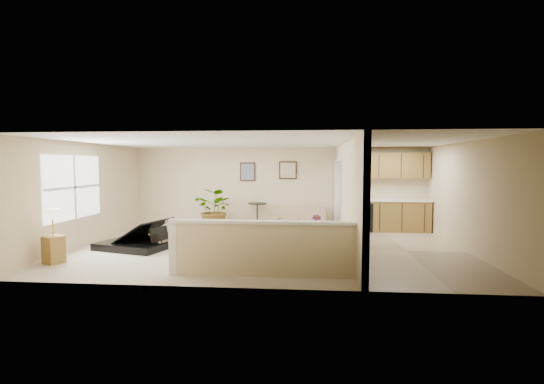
# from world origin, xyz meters

# --- Properties ---
(floor) EXTENTS (9.00, 9.00, 0.00)m
(floor) POSITION_xyz_m (0.00, 0.00, 0.00)
(floor) COLOR tan
(floor) RESTS_ON ground
(back_wall) EXTENTS (9.00, 0.04, 2.50)m
(back_wall) POSITION_xyz_m (0.00, 3.00, 1.25)
(back_wall) COLOR #CEB88C
(back_wall) RESTS_ON floor
(front_wall) EXTENTS (9.00, 0.04, 2.50)m
(front_wall) POSITION_xyz_m (0.00, -3.00, 1.25)
(front_wall) COLOR #CEB88C
(front_wall) RESTS_ON floor
(left_wall) EXTENTS (0.04, 6.00, 2.50)m
(left_wall) POSITION_xyz_m (-4.50, 0.00, 1.25)
(left_wall) COLOR #CEB88C
(left_wall) RESTS_ON floor
(right_wall) EXTENTS (0.04, 6.00, 2.50)m
(right_wall) POSITION_xyz_m (4.50, 0.00, 1.25)
(right_wall) COLOR #CEB88C
(right_wall) RESTS_ON floor
(ceiling) EXTENTS (9.00, 6.00, 0.04)m
(ceiling) POSITION_xyz_m (0.00, 0.00, 2.50)
(ceiling) COLOR silver
(ceiling) RESTS_ON back_wall
(kitchen_vinyl) EXTENTS (2.70, 6.00, 0.01)m
(kitchen_vinyl) POSITION_xyz_m (3.15, 0.00, 0.00)
(kitchen_vinyl) COLOR tan
(kitchen_vinyl) RESTS_ON floor
(interior_partition) EXTENTS (0.18, 5.99, 2.50)m
(interior_partition) POSITION_xyz_m (1.80, 0.25, 1.22)
(interior_partition) COLOR #CEB88C
(interior_partition) RESTS_ON floor
(pony_half_wall) EXTENTS (3.42, 0.22, 1.00)m
(pony_half_wall) POSITION_xyz_m (0.08, -2.30, 0.52)
(pony_half_wall) COLOR #CEB88C
(pony_half_wall) RESTS_ON floor
(left_window) EXTENTS (0.05, 2.15, 1.45)m
(left_window) POSITION_xyz_m (-4.49, -0.50, 1.45)
(left_window) COLOR white
(left_window) RESTS_ON left_wall
(wall_art_left) EXTENTS (0.48, 0.04, 0.58)m
(wall_art_left) POSITION_xyz_m (-0.95, 2.97, 1.75)
(wall_art_left) COLOR #312112
(wall_art_left) RESTS_ON back_wall
(wall_mirror) EXTENTS (0.55, 0.04, 0.55)m
(wall_mirror) POSITION_xyz_m (0.30, 2.97, 1.80)
(wall_mirror) COLOR #312112
(wall_mirror) RESTS_ON back_wall
(kitchen_cabinets) EXTENTS (2.36, 0.65, 2.33)m
(kitchen_cabinets) POSITION_xyz_m (3.19, 2.73, 0.87)
(kitchen_cabinets) COLOR olive
(kitchen_cabinets) RESTS_ON floor
(piano) EXTENTS (2.15, 2.15, 1.51)m
(piano) POSITION_xyz_m (-3.15, -0.02, 0.63)
(piano) COLOR black
(piano) RESTS_ON floor
(piano_bench) EXTENTS (0.46, 0.84, 0.55)m
(piano_bench) POSITION_xyz_m (-1.42, -0.36, 0.27)
(piano_bench) COLOR black
(piano_bench) RESTS_ON floor
(loveseat) EXTENTS (1.71, 1.14, 0.89)m
(loveseat) POSITION_xyz_m (0.64, 2.54, 0.34)
(loveseat) COLOR tan
(loveseat) RESTS_ON floor
(accent_table) EXTENTS (0.56, 0.56, 0.81)m
(accent_table) POSITION_xyz_m (-0.61, 2.65, 0.52)
(accent_table) COLOR black
(accent_table) RESTS_ON floor
(palm_plant) EXTENTS (1.44, 1.36, 1.29)m
(palm_plant) POSITION_xyz_m (-1.80, 2.24, 0.63)
(palm_plant) COLOR black
(palm_plant) RESTS_ON floor
(small_plant) EXTENTS (0.30, 0.30, 0.53)m
(small_plant) POSITION_xyz_m (1.16, 2.17, 0.23)
(small_plant) COLOR black
(small_plant) RESTS_ON floor
(lamp_stand) EXTENTS (0.43, 0.43, 1.10)m
(lamp_stand) POSITION_xyz_m (-4.15, -1.77, 0.46)
(lamp_stand) COLOR olive
(lamp_stand) RESTS_ON floor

